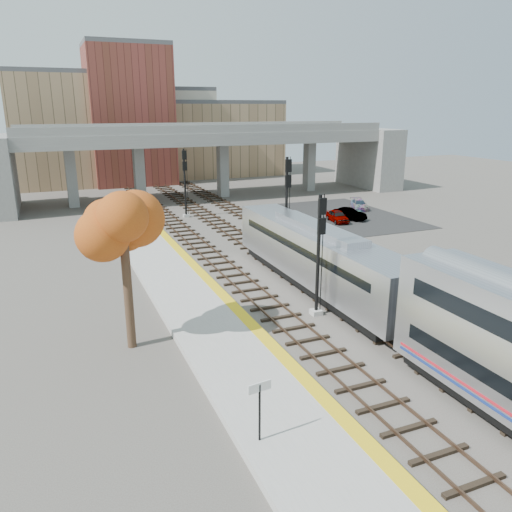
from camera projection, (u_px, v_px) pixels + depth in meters
name	position (u px, v px, depth m)	size (l,w,h in m)	color
ground	(386.00, 349.00, 24.83)	(160.00, 160.00, 0.00)	#47423D
platform	(251.00, 375.00, 22.11)	(4.50, 60.00, 0.35)	#9E9E99
yellow_strip	(289.00, 363.00, 22.76)	(0.70, 60.00, 0.01)	yellow
tracks	(291.00, 272.00, 36.20)	(10.70, 95.00, 0.25)	black
overpass	(207.00, 153.00, 64.75)	(54.00, 12.00, 9.50)	slate
buildings_far	(146.00, 130.00, 81.87)	(43.00, 21.00, 20.60)	tan
parking_lot	(334.00, 216.00, 54.74)	(14.00, 18.00, 0.04)	black
locomotive	(316.00, 256.00, 32.45)	(3.02, 19.05, 4.10)	#A8AAB2
signal_mast_near	(319.00, 258.00, 27.87)	(0.60, 0.64, 7.02)	#9E9E99
signal_mast_mid	(287.00, 204.00, 40.27)	(0.60, 0.64, 7.78)	#9E9E99
signal_mast_far	(185.00, 183.00, 53.31)	(0.60, 0.64, 7.33)	#9E9E99
station_sign	(260.00, 399.00, 17.04)	(0.90, 0.17, 2.27)	black
tree	(123.00, 228.00, 23.33)	(3.60, 3.60, 8.28)	#382619
car_a	(337.00, 216.00, 51.81)	(1.45, 3.62, 1.23)	#99999E
car_b	(348.00, 214.00, 52.78)	(1.32, 3.77, 1.24)	#99999E
car_c	(359.00, 204.00, 58.31)	(1.55, 3.81, 1.11)	#99999E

